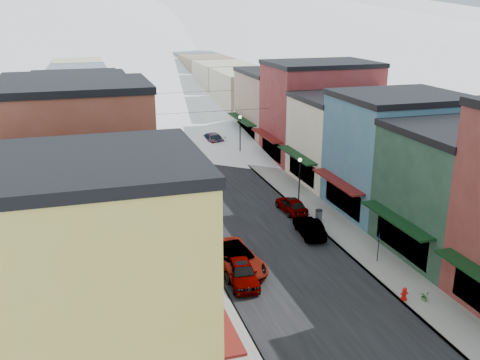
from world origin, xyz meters
TOP-DOWN VIEW (x-y plane):
  - road at (0.00, 60.00)m, footprint 10.00×160.00m
  - sidewalk_left at (-6.60, 60.00)m, footprint 3.20×160.00m
  - sidewalk_right at (6.60, 60.00)m, footprint 3.20×160.00m
  - curb_left at (-5.05, 60.00)m, footprint 0.10×160.00m
  - curb_right at (5.05, 60.00)m, footprint 0.10×160.00m
  - bldg_l_yellow at (-13.19, 4.00)m, footprint 11.30×8.70m
  - bldg_l_cream at (-13.19, 12.50)m, footprint 11.30×8.20m
  - bldg_l_brick_near at (-13.69, 20.50)m, footprint 12.30×8.20m
  - bldg_l_grayblue at (-13.19, 29.00)m, footprint 11.30×9.20m
  - bldg_l_brick_far at (-14.19, 38.00)m, footprint 13.30×9.20m
  - bldg_l_tan at (-13.19, 48.00)m, footprint 11.30×11.20m
  - bldg_r_green at (13.19, 12.00)m, footprint 11.30×9.20m
  - bldg_r_blue at (13.19, 21.00)m, footprint 11.30×9.20m
  - bldg_r_cream at (13.69, 30.00)m, footprint 12.30×9.20m
  - bldg_r_brick_far at (14.19, 39.00)m, footprint 13.30×9.20m
  - bldg_r_tan at (13.19, 49.00)m, footprint 11.30×11.20m
  - distant_blocks at (0.00, 83.00)m, footprint 34.00×55.00m
  - mountain_ridge at (-19.47, 277.18)m, footprint 670.00×340.00m
  - overhead_cables at (0.00, 47.50)m, footprint 16.40×15.04m
  - car_white_suv at (-3.50, 13.98)m, footprint 3.44×6.31m
  - car_silver_sedan at (-3.68, 12.05)m, footprint 2.19×4.62m
  - car_dark_hatch at (-4.24, 30.55)m, footprint 2.25×5.35m
  - car_silver_wagon at (-3.50, 43.79)m, footprint 2.88×6.01m
  - car_green_sedan at (3.73, 17.84)m, footprint 1.92×4.44m
  - car_gray_suv at (4.30, 23.02)m, footprint 1.88×4.28m
  - car_black_sedan at (3.50, 49.11)m, footprint 2.80×5.82m
  - car_lane_silver at (-1.15, 60.22)m, footprint 1.68×3.98m
  - car_lane_white at (2.20, 65.69)m, footprint 3.38×6.12m
  - fire_hydrant at (5.20, 6.81)m, footprint 0.50×0.37m
  - parking_sign at (6.39, 11.96)m, footprint 0.14×0.28m
  - trash_can at (5.56, 20.02)m, footprint 0.61×0.61m
  - streetlamp_near at (5.83, 24.99)m, footprint 0.35×0.35m
  - streetlamp_far at (5.43, 42.45)m, footprint 0.41×0.41m
  - planter_near at (6.36, 6.39)m, footprint 0.65×0.62m
  - snow_pile_near at (-4.58, 17.17)m, footprint 2.08×2.48m
  - snow_pile_mid at (-4.88, 30.80)m, footprint 2.49×2.73m
  - snow_pile_far at (-4.51, 41.41)m, footprint 2.14×2.51m

SIDE VIEW (x-z plane):
  - road at x=0.00m, z-range 0.00..0.01m
  - sidewalk_left at x=-6.60m, z-range 0.00..0.15m
  - sidewalk_right at x=6.60m, z-range 0.00..0.15m
  - curb_left at x=-5.05m, z-range 0.00..0.15m
  - curb_right at x=5.05m, z-range 0.00..0.15m
  - snow_pile_near at x=-4.58m, z-range -0.02..0.86m
  - snow_pile_far at x=-4.51m, z-range -0.02..0.88m
  - planter_near at x=6.36m, z-range 0.15..0.73m
  - snow_pile_mid at x=-4.88m, z-range -0.02..1.03m
  - fire_hydrant at x=5.20m, z-range 0.11..0.96m
  - car_lane_silver at x=-1.15m, z-range 0.00..1.35m
  - trash_can at x=5.56m, z-range 0.16..1.19m
  - car_green_sedan at x=3.73m, z-range 0.00..1.42m
  - car_gray_suv at x=4.30m, z-range 0.00..1.43m
  - car_silver_sedan at x=-3.68m, z-range 0.00..1.53m
  - car_lane_white at x=2.20m, z-range 0.00..1.62m
  - car_black_sedan at x=3.50m, z-range 0.00..1.64m
  - car_white_suv at x=-3.50m, z-range 0.00..1.68m
  - car_silver_wagon at x=-3.50m, z-range 0.00..1.69m
  - car_dark_hatch at x=-4.24m, z-range 0.00..1.72m
  - parking_sign at x=6.39m, z-range 0.34..2.54m
  - streetlamp_near at x=5.83m, z-range 0.70..4.92m
  - streetlamp_far at x=5.43m, z-range 0.79..5.71m
  - distant_blocks at x=0.00m, z-range 0.00..8.00m
  - bldg_r_cream at x=13.69m, z-range 0.01..9.01m
  - bldg_l_grayblue at x=-13.19m, z-range 0.01..9.01m
  - bldg_r_tan at x=13.19m, z-range 0.01..9.51m
  - bldg_r_green at x=13.19m, z-range 0.01..9.51m
  - bldg_l_cream at x=-13.19m, z-range 0.01..9.51m
  - bldg_l_tan at x=-13.19m, z-range 0.01..10.01m
  - bldg_r_blue at x=13.19m, z-range 0.01..10.51m
  - bldg_l_brick_far at x=-14.19m, z-range 0.01..11.01m
  - bldg_r_brick_far at x=14.19m, z-range 0.01..11.51m
  - bldg_l_yellow at x=-13.19m, z-range 0.01..11.51m
  - overhead_cables at x=0.00m, z-range 6.18..6.22m
  - bldg_l_brick_near at x=-13.69m, z-range 0.01..12.51m
  - mountain_ridge at x=-19.47m, z-range -2.64..31.36m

